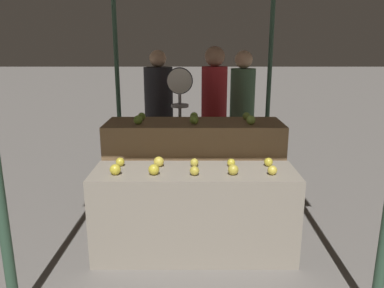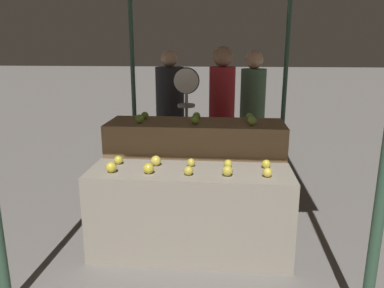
% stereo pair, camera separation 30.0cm
% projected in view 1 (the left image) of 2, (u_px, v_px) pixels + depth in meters
% --- Properties ---
extents(ground_plane, '(60.00, 60.00, 0.00)m').
position_uv_depth(ground_plane, '(193.00, 252.00, 3.32)').
color(ground_plane, slate).
extents(display_counter_front, '(1.71, 0.55, 0.76)m').
position_uv_depth(display_counter_front, '(193.00, 212.00, 3.22)').
color(display_counter_front, gray).
rests_on(display_counter_front, ground_plane).
extents(display_counter_back, '(1.71, 0.55, 1.05)m').
position_uv_depth(display_counter_back, '(193.00, 173.00, 3.76)').
color(display_counter_back, olive).
rests_on(display_counter_back, ground_plane).
extents(apple_front_0, '(0.09, 0.09, 0.09)m').
position_uv_depth(apple_front_0, '(114.00, 170.00, 3.01)').
color(apple_front_0, gold).
rests_on(apple_front_0, display_counter_front).
extents(apple_front_1, '(0.09, 0.09, 0.09)m').
position_uv_depth(apple_front_1, '(153.00, 170.00, 3.01)').
color(apple_front_1, gold).
rests_on(apple_front_1, display_counter_front).
extents(apple_front_2, '(0.08, 0.08, 0.08)m').
position_uv_depth(apple_front_2, '(193.00, 171.00, 3.00)').
color(apple_front_2, gold).
rests_on(apple_front_2, display_counter_front).
extents(apple_front_3, '(0.09, 0.09, 0.09)m').
position_uv_depth(apple_front_3, '(232.00, 170.00, 3.01)').
color(apple_front_3, gold).
rests_on(apple_front_3, display_counter_front).
extents(apple_front_4, '(0.08, 0.08, 0.08)m').
position_uv_depth(apple_front_4, '(271.00, 170.00, 3.01)').
color(apple_front_4, yellow).
rests_on(apple_front_4, display_counter_front).
extents(apple_front_5, '(0.08, 0.08, 0.08)m').
position_uv_depth(apple_front_5, '(119.00, 162.00, 3.23)').
color(apple_front_5, gold).
rests_on(apple_front_5, display_counter_front).
extents(apple_front_6, '(0.09, 0.09, 0.09)m').
position_uv_depth(apple_front_6, '(158.00, 162.00, 3.21)').
color(apple_front_6, yellow).
rests_on(apple_front_6, display_counter_front).
extents(apple_front_7, '(0.07, 0.07, 0.07)m').
position_uv_depth(apple_front_7, '(193.00, 162.00, 3.22)').
color(apple_front_7, gold).
rests_on(apple_front_7, display_counter_front).
extents(apple_front_8, '(0.07, 0.07, 0.07)m').
position_uv_depth(apple_front_8, '(230.00, 163.00, 3.22)').
color(apple_front_8, gold).
rests_on(apple_front_8, display_counter_front).
extents(apple_front_9, '(0.08, 0.08, 0.08)m').
position_uv_depth(apple_front_9, '(267.00, 162.00, 3.23)').
color(apple_front_9, gold).
rests_on(apple_front_9, display_counter_front).
extents(apple_back_0, '(0.09, 0.09, 0.09)m').
position_uv_depth(apple_back_0, '(137.00, 120.00, 3.51)').
color(apple_back_0, '#7AA338').
rests_on(apple_back_0, display_counter_back).
extents(apple_back_1, '(0.08, 0.08, 0.08)m').
position_uv_depth(apple_back_1, '(193.00, 120.00, 3.52)').
color(apple_back_1, '#84AD3D').
rests_on(apple_back_1, display_counter_back).
extents(apple_back_2, '(0.09, 0.09, 0.09)m').
position_uv_depth(apple_back_2, '(250.00, 120.00, 3.50)').
color(apple_back_2, '#8EB247').
rests_on(apple_back_2, display_counter_back).
extents(apple_back_3, '(0.08, 0.08, 0.08)m').
position_uv_depth(apple_back_3, '(140.00, 116.00, 3.71)').
color(apple_back_3, '#7AA338').
rests_on(apple_back_3, display_counter_back).
extents(apple_back_4, '(0.08, 0.08, 0.08)m').
position_uv_depth(apple_back_4, '(192.00, 116.00, 3.73)').
color(apple_back_4, '#84AD3D').
rests_on(apple_back_4, display_counter_back).
extents(apple_back_5, '(0.08, 0.08, 0.08)m').
position_uv_depth(apple_back_5, '(245.00, 116.00, 3.73)').
color(apple_back_5, '#8EB247').
rests_on(apple_back_5, display_counter_back).
extents(produce_scale, '(0.30, 0.20, 1.54)m').
position_uv_depth(produce_scale, '(178.00, 104.00, 4.25)').
color(produce_scale, '#99999E').
rests_on(produce_scale, ground_plane).
extents(person_vendor_at_scale, '(0.40, 0.40, 1.77)m').
position_uv_depth(person_vendor_at_scale, '(213.00, 108.00, 4.46)').
color(person_vendor_at_scale, '#2D2D38').
rests_on(person_vendor_at_scale, ground_plane).
extents(person_customer_left, '(0.36, 0.36, 1.72)m').
position_uv_depth(person_customer_left, '(241.00, 106.00, 4.87)').
color(person_customer_left, '#2D2D38').
rests_on(person_customer_left, ground_plane).
extents(person_customer_right, '(0.43, 0.43, 1.72)m').
position_uv_depth(person_customer_right, '(158.00, 105.00, 5.13)').
color(person_customer_right, '#2D2D38').
rests_on(person_customer_right, ground_plane).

